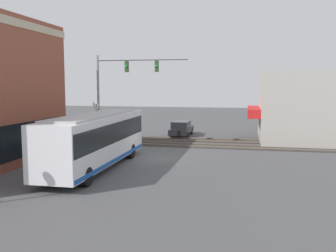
# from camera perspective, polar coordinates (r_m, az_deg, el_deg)

# --- Properties ---
(ground_plane) EXTENTS (120.00, 120.00, 0.00)m
(ground_plane) POSITION_cam_1_polar(r_m,az_deg,el_deg) (26.58, -1.95, -4.91)
(ground_plane) COLOR #4C4C4F
(shop_building) EXTENTS (9.76, 9.75, 6.26)m
(shop_building) POSITION_cam_1_polar(r_m,az_deg,el_deg) (37.14, 20.39, 2.76)
(shop_building) COLOR #B2ADA3
(shop_building) RESTS_ON ground
(city_bus) EXTENTS (11.59, 2.59, 3.39)m
(city_bus) POSITION_cam_1_polar(r_m,az_deg,el_deg) (23.47, -10.93, -1.89)
(city_bus) COLOR silver
(city_bus) RESTS_ON ground
(traffic_signal_gantry) EXTENTS (0.42, 7.68, 7.59)m
(traffic_signal_gantry) POSITION_cam_1_polar(r_m,az_deg,el_deg) (31.23, -7.13, 6.86)
(traffic_signal_gantry) COLOR gray
(traffic_signal_gantry) RESTS_ON ground
(crossing_signal) EXTENTS (1.41, 1.18, 3.81)m
(crossing_signal) POSITION_cam_1_polar(r_m,az_deg,el_deg) (31.57, -10.83, 0.98)
(crossing_signal) COLOR gray
(crossing_signal) RESTS_ON ground
(rail_track_near) EXTENTS (2.60, 60.00, 0.15)m
(rail_track_near) POSITION_cam_1_polar(r_m,az_deg,el_deg) (32.34, 0.59, -2.84)
(rail_track_near) COLOR #332D28
(rail_track_near) RESTS_ON ground
(rail_track_far) EXTENTS (2.60, 60.00, 0.15)m
(rail_track_far) POSITION_cam_1_polar(r_m,az_deg,el_deg) (35.45, 1.61, -2.03)
(rail_track_far) COLOR #332D28
(rail_track_far) RESTS_ON ground
(parked_car_black) EXTENTS (4.90, 1.82, 1.50)m
(parked_car_black) POSITION_cam_1_polar(r_m,az_deg,el_deg) (38.05, 2.04, -0.43)
(parked_car_black) COLOR black
(parked_car_black) RESTS_ON ground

